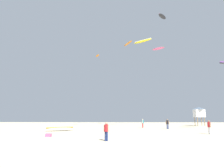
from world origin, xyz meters
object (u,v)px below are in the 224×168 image
object	(u,v)px
person_midground	(143,123)
person_left	(167,123)
kite_aloft_3	(158,49)
kite_aloft_4	(97,56)
person_right	(209,126)
kite_aloft_1	(143,41)
cooler_box	(48,135)
person_foreground	(106,130)
kite_aloft_2	(128,43)
lifeguard_tower	(199,112)
kite_aloft_5	(162,16)
kite_grounded_near	(60,129)

from	to	relation	value
person_midground	person_left	xyz separation A→B (m)	(3.63, -3.54, 0.01)
kite_aloft_3	kite_aloft_4	distance (m)	16.27
person_right	kite_aloft_1	distance (m)	23.37
cooler_box	kite_aloft_4	size ratio (longest dim) A/B	0.25
person_foreground	kite_aloft_2	xyz separation A→B (m)	(3.37, 26.16, 18.20)
person_midground	kite_aloft_3	distance (m)	21.51
person_foreground	kite_aloft_4	distance (m)	37.76
kite_aloft_2	kite_aloft_4	world-z (taller)	kite_aloft_2
person_left	kite_aloft_2	xyz separation A→B (m)	(-5.77, 10.25, 18.16)
person_foreground	person_left	size ratio (longest dim) A/B	0.96
lifeguard_tower	kite_aloft_5	bearing A→B (deg)	-162.62
kite_aloft_1	person_left	bearing A→B (deg)	-64.39
person_foreground	kite_aloft_4	size ratio (longest dim) A/B	0.71
person_foreground	kite_grounded_near	bearing A→B (deg)	65.34
kite_aloft_3	kite_aloft_5	size ratio (longest dim) A/B	1.13
person_midground	kite_aloft_5	bearing A→B (deg)	65.96
kite_grounded_near	kite_aloft_5	bearing A→B (deg)	35.25
person_right	person_foreground	bearing A→B (deg)	-156.72
person_midground	kite_aloft_4	distance (m)	24.44
person_right	kite_aloft_1	xyz separation A→B (m)	(-5.38, 15.16, 16.96)
person_left	kite_grounded_near	bearing A→B (deg)	-74.59
person_foreground	kite_grounded_near	xyz separation A→B (m)	(-7.41, 11.40, -0.66)
kite_aloft_3	kite_aloft_5	xyz separation A→B (m)	(0.16, -4.88, 6.04)
kite_grounded_near	kite_aloft_2	distance (m)	26.26
kite_aloft_5	kite_aloft_1	bearing A→B (deg)	-151.42
person_midground	person_left	world-z (taller)	person_left
person_left	kite_aloft_3	world-z (taller)	kite_aloft_3
kite_aloft_1	kite_aloft_4	distance (m)	15.64
lifeguard_tower	person_right	bearing A→B (deg)	-110.08
cooler_box	person_right	bearing A→B (deg)	11.51
person_foreground	lifeguard_tower	size ratio (longest dim) A/B	0.38
person_right	person_midground	bearing A→B (deg)	109.01
person_foreground	person_right	xyz separation A→B (m)	(11.65, 6.75, 0.01)
kite_aloft_5	kite_aloft_2	bearing A→B (deg)	169.61
kite_grounded_near	kite_aloft_1	world-z (taller)	kite_aloft_1
person_left	kite_aloft_5	xyz separation A→B (m)	(2.25, 8.78, 24.13)
person_midground	cooler_box	bearing A→B (deg)	-100.97
kite_grounded_near	person_left	bearing A→B (deg)	15.25
person_left	cooler_box	distance (m)	19.85
person_right	kite_grounded_near	bearing A→B (deg)	159.48
person_right	lifeguard_tower	xyz separation A→B (m)	(7.44, 20.36, 2.13)
person_right	kite_grounded_near	distance (m)	19.64
lifeguard_tower	kite_aloft_1	size ratio (longest dim) A/B	1.02
person_foreground	cooler_box	bearing A→B (deg)	94.83
person_right	kite_aloft_4	world-z (taller)	kite_aloft_4
person_foreground	kite_aloft_5	xyz separation A→B (m)	(11.39, 24.69, 24.17)
person_right	lifeguard_tower	distance (m)	21.78
kite_grounded_near	kite_aloft_5	size ratio (longest dim) A/B	1.45
person_left	person_midground	bearing A→B (deg)	-134.13
kite_aloft_3	person_left	bearing A→B (deg)	-98.71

